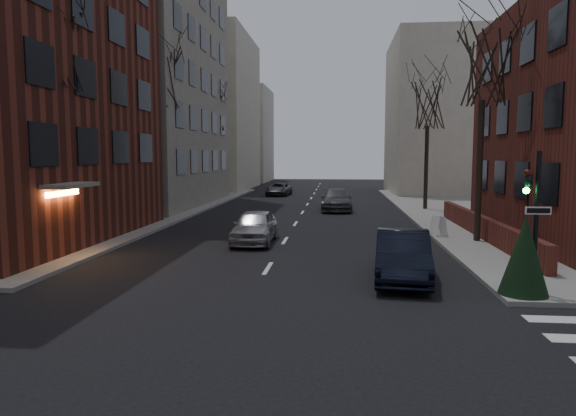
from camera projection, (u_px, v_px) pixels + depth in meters
The scene contains 19 objects.
building_left_tan at pixel (91, 28), 40.28m from camera, with size 18.00×18.00×28.00m, color gray.
low_wall_right at pixel (482, 227), 24.28m from camera, with size 0.35×16.00×1.00m, color #59201A.
building_distant_la at pixel (192, 113), 61.39m from camera, with size 14.00×16.00×18.00m, color beige.
building_distant_ra at pixel (459, 117), 53.66m from camera, with size 14.00×14.00×16.00m, color beige.
building_distant_lb at pixel (237, 135), 78.24m from camera, with size 10.00×12.00×14.00m, color beige.
traffic_signal at pixel (533, 231), 14.37m from camera, with size 0.76×0.44×4.00m.
tree_left_a at pixel (53, 42), 20.26m from camera, with size 4.18×4.18×10.26m.
tree_left_b at pixel (158, 77), 32.10m from camera, with size 4.40×4.40×10.80m.
tree_left_c at pixel (213, 110), 46.05m from camera, with size 3.96×3.96×9.72m.
tree_right_a at pixel (483, 64), 22.58m from camera, with size 3.96×3.96×9.72m.
tree_right_b at pixel (428, 105), 36.48m from camera, with size 3.74×3.74×9.18m.
streetlamp_near at pixel (146, 151), 28.56m from camera, with size 0.36×0.36×6.28m.
streetlamp_far at pixel (225, 153), 48.36m from camera, with size 0.36×0.36×6.28m.
parked_sedan at pixel (403, 256), 16.60m from camera, with size 1.67×4.79×1.58m, color black.
car_lane_silver at pixel (255, 226), 23.56m from camera, with size 1.80×4.47×1.52m, color #A9A8AE.
car_lane_gray at pixel (337, 200), 37.34m from camera, with size 2.19×5.38×1.56m, color #404045.
car_lane_far at pixel (279, 189), 51.20m from camera, with size 2.09×4.53×1.26m, color #414247.
sandwich_board at pixel (438, 226), 24.64m from camera, with size 0.44×0.61×0.98m, color white.
evergreen_shrub at pixel (525, 255), 14.25m from camera, with size 1.34×1.34×2.23m, color black.
Camera 1 is at (2.46, -5.84, 4.04)m, focal length 32.00 mm.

